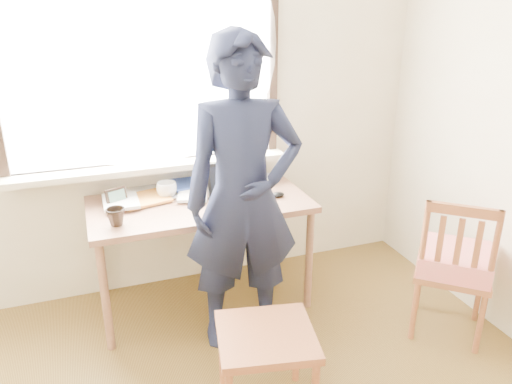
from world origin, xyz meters
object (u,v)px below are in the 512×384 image
object	(u,v)px
mug_white	(167,190)
person	(243,198)
desk	(200,213)
work_chair	(266,345)
side_chair	(454,263)
laptop	(236,191)
mug_dark	(116,217)

from	to	relation	value
mug_white	person	world-z (taller)	person
desk	work_chair	bearing A→B (deg)	-87.15
person	side_chair	bearing A→B (deg)	-12.18
work_chair	mug_white	bearing A→B (deg)	101.08
laptop	person	bearing A→B (deg)	-101.76
person	work_chair	bearing A→B (deg)	-93.02
work_chair	person	world-z (taller)	person
desk	mug_white	bearing A→B (deg)	141.94
person	mug_white	bearing A→B (deg)	125.57
work_chair	person	size ratio (longest dim) A/B	0.29
person	mug_dark	bearing A→B (deg)	165.32
work_chair	person	bearing A→B (deg)	81.12
desk	work_chair	world-z (taller)	desk
mug_white	work_chair	distance (m)	1.30
laptop	person	world-z (taller)	person
laptop	side_chair	distance (m)	1.41
desk	mug_dark	world-z (taller)	mug_dark
mug_dark	side_chair	xyz separation A→B (m)	(1.89, -0.65, -0.32)
mug_dark	laptop	bearing A→B (deg)	11.23
mug_white	desk	bearing A→B (deg)	-38.06
laptop	mug_dark	size ratio (longest dim) A/B	3.48
work_chair	desk	bearing A→B (deg)	92.85
laptop	side_chair	size ratio (longest dim) A/B	0.42
side_chair	mug_white	bearing A→B (deg)	147.55
mug_dark	person	xyz separation A→B (m)	(0.69, -0.26, 0.12)
mug_white	work_chair	world-z (taller)	mug_white
side_chair	person	size ratio (longest dim) A/B	0.50
laptop	mug_white	bearing A→B (deg)	157.30
mug_white	side_chair	xyz separation A→B (m)	(1.54, -0.98, -0.32)
desk	mug_dark	xyz separation A→B (m)	(-0.54, -0.18, 0.13)
mug_dark	side_chair	world-z (taller)	side_chair
mug_dark	work_chair	distance (m)	1.13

